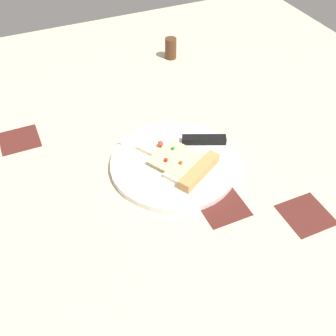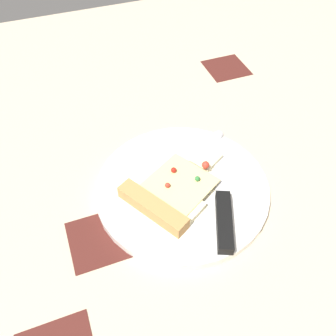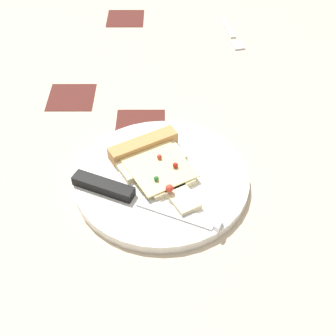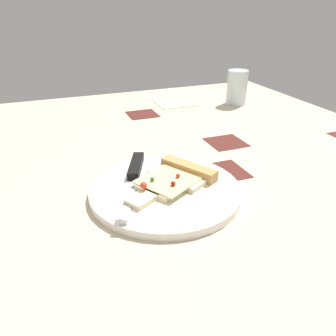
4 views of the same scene
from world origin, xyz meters
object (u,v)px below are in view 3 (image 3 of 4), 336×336
at_px(plate, 162,179).
at_px(fork, 232,34).
at_px(pizza_slice, 154,163).
at_px(knife, 130,196).

bearing_deg(plate, fork, 161.41).
height_order(pizza_slice, fork, pizza_slice).
xyz_separation_m(pizza_slice, fork, (-0.45, 0.17, -0.02)).
bearing_deg(fork, plate, 60.72).
relative_size(knife, fork, 1.49).
bearing_deg(plate, knife, -44.75).
height_order(plate, fork, plate).
distance_m(pizza_slice, fork, 0.49).
bearing_deg(pizza_slice, fork, -140.88).
relative_size(pizza_slice, fork, 1.23).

